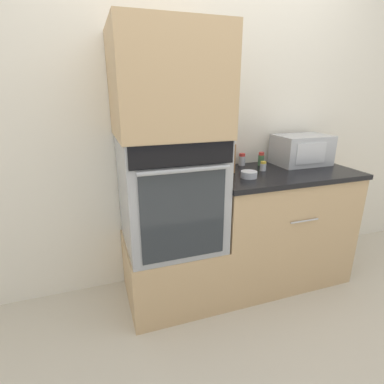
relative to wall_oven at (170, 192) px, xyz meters
name	(u,v)px	position (x,y,z in m)	size (l,w,h in m)	color
ground_plane	(229,312)	(0.32, -0.30, -0.83)	(12.00, 12.00, 0.00)	beige
wall_back	(199,121)	(0.32, 0.33, 0.42)	(8.00, 0.05, 2.50)	silver
oven_cabinet_base	(172,269)	(0.00, 0.00, -0.60)	(0.65, 0.60, 0.46)	tan
wall_oven	(170,192)	(0.00, 0.00, 0.00)	(0.62, 0.64, 0.74)	#9EA0A5
oven_cabinet_upper	(167,83)	(0.00, 0.00, 0.68)	(0.65, 0.60, 0.62)	tan
counter_unit	(276,225)	(0.86, 0.00, -0.38)	(1.09, 0.63, 0.90)	tan
microwave	(301,150)	(1.12, 0.14, 0.19)	(0.42, 0.29, 0.23)	#B2B5BA
knife_block	(223,157)	(0.44, 0.13, 0.18)	(0.13, 0.15, 0.25)	olive
bowl	(249,174)	(0.53, -0.09, 0.09)	(0.11, 0.11, 0.04)	silver
condiment_jar_near	(242,160)	(0.66, 0.25, 0.12)	(0.05, 0.05, 0.09)	silver
condiment_jar_mid	(263,166)	(0.73, 0.05, 0.10)	(0.05, 0.05, 0.07)	silver
condiment_jar_far	(261,159)	(0.80, 0.20, 0.12)	(0.05, 0.05, 0.11)	#427047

